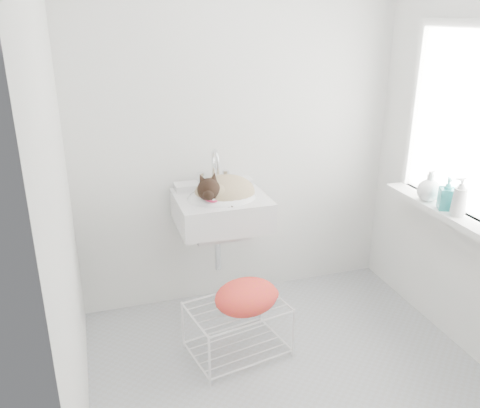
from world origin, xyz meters
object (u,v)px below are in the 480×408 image
object	(u,v)px
bottle_a	(457,215)
bottle_c	(427,200)
cat	(224,191)
bottle_b	(445,209)
wire_rack	(237,331)
sink	(221,196)

from	to	relation	value
bottle_a	bottle_c	xyz separation A→B (m)	(0.00, 0.26, 0.00)
cat	bottle_b	bearing A→B (deg)	-41.40
wire_rack	bottle_a	size ratio (longest dim) A/B	2.87
sink	wire_rack	bearing A→B (deg)	-93.99
sink	bottle_c	size ratio (longest dim) A/B	3.11
cat	wire_rack	distance (m)	0.85
sink	cat	distance (m)	0.05
bottle_c	bottle_b	bearing A→B (deg)	-90.00
bottle_b	wire_rack	bearing A→B (deg)	172.49
cat	bottle_c	size ratio (longest dim) A/B	2.51
sink	bottle_a	world-z (taller)	sink
cat	bottle_c	xyz separation A→B (m)	(1.18, -0.43, -0.04)
bottle_b	bottle_c	distance (m)	0.16
cat	bottle_a	bearing A→B (deg)	-45.24
cat	bottle_b	world-z (taller)	cat
cat	bottle_c	world-z (taller)	cat
bottle_a	bottle_c	distance (m)	0.26
cat	wire_rack	bearing A→B (deg)	-110.91
cat	bottle_b	size ratio (longest dim) A/B	2.39
bottle_a	bottle_b	xyz separation A→B (m)	(0.00, 0.10, 0.00)
bottle_c	cat	bearing A→B (deg)	160.14
sink	bottle_b	size ratio (longest dim) A/B	2.96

